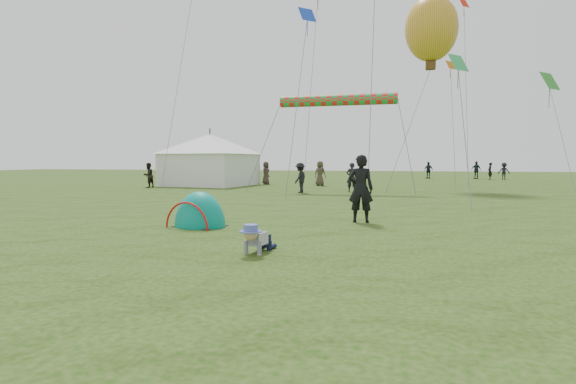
% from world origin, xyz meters
% --- Properties ---
extents(ground, '(140.00, 140.00, 0.00)m').
position_xyz_m(ground, '(0.00, 0.00, 0.00)').
color(ground, '#153D07').
extents(crawling_toddler, '(0.66, 0.85, 0.59)m').
position_xyz_m(crawling_toddler, '(-0.30, -0.69, 0.30)').
color(crawling_toddler, black).
rests_on(crawling_toddler, ground).
extents(popup_tent, '(1.71, 1.53, 1.88)m').
position_xyz_m(popup_tent, '(-2.85, 2.27, 0.00)').
color(popup_tent, '#03725F').
rests_on(popup_tent, ground).
extents(standing_adult, '(0.71, 0.46, 1.93)m').
position_xyz_m(standing_adult, '(1.26, 4.11, 0.97)').
color(standing_adult, black).
rests_on(standing_adult, ground).
extents(event_marquee, '(6.37, 6.37, 3.91)m').
position_xyz_m(event_marquee, '(-10.81, 20.97, 1.96)').
color(event_marquee, white).
rests_on(event_marquee, ground).
extents(crowd_person_1, '(0.85, 0.95, 1.61)m').
position_xyz_m(crowd_person_1, '(-12.13, 21.46, 0.80)').
color(crowd_person_1, black).
rests_on(crowd_person_1, ground).
extents(crowd_person_2, '(1.05, 0.78, 1.65)m').
position_xyz_m(crowd_person_2, '(5.04, 37.45, 0.83)').
color(crowd_person_2, black).
rests_on(crowd_person_2, ground).
extents(crowd_person_3, '(1.13, 0.81, 1.58)m').
position_xyz_m(crowd_person_3, '(11.69, 36.54, 0.79)').
color(crowd_person_3, black).
rests_on(crowd_person_3, ground).
extents(crowd_person_4, '(0.60, 0.86, 1.68)m').
position_xyz_m(crowd_person_4, '(-7.35, 23.20, 0.84)').
color(crowd_person_4, '#3E2D2A').
rests_on(crowd_person_4, ground).
extents(crowd_person_5, '(1.61, 1.40, 1.75)m').
position_xyz_m(crowd_person_5, '(-13.30, 36.21, 0.88)').
color(crowd_person_5, '#242E3B').
rests_on(crowd_person_5, ground).
extents(crowd_person_6, '(0.49, 0.64, 1.58)m').
position_xyz_m(crowd_person_6, '(10.43, 36.28, 0.79)').
color(crowd_person_6, black).
rests_on(crowd_person_6, ground).
extents(crowd_person_7, '(0.77, 0.90, 1.62)m').
position_xyz_m(crowd_person_7, '(-13.62, 17.45, 0.81)').
color(crowd_person_7, black).
rests_on(crowd_person_7, ground).
extents(crowd_person_8, '(0.70, 1.12, 1.78)m').
position_xyz_m(crowd_person_8, '(-17.38, 26.90, 0.89)').
color(crowd_person_8, black).
rests_on(crowd_person_8, ground).
extents(crowd_person_10, '(0.97, 0.76, 1.73)m').
position_xyz_m(crowd_person_10, '(-3.11, 22.30, 0.87)').
color(crowd_person_10, '#41372A').
rests_on(crowd_person_10, ground).
extents(crowd_person_12, '(0.64, 0.45, 1.65)m').
position_xyz_m(crowd_person_12, '(-0.30, 16.54, 0.82)').
color(crowd_person_12, black).
rests_on(crowd_person_12, ground).
extents(crowd_person_14, '(1.05, 0.94, 1.71)m').
position_xyz_m(crowd_person_14, '(9.42, 37.54, 0.86)').
color(crowd_person_14, '#1D292F').
rests_on(crowd_person_14, ground).
extents(crowd_person_15, '(0.81, 1.16, 1.65)m').
position_xyz_m(crowd_person_15, '(-2.97, 15.25, 0.82)').
color(crowd_person_15, black).
rests_on(crowd_person_15, ground).
extents(crowd_person_16, '(0.70, 0.88, 1.58)m').
position_xyz_m(crowd_person_16, '(-20.01, 36.53, 0.79)').
color(crowd_person_16, '#453B31').
rests_on(crowd_person_16, ground).
extents(balloon_kite, '(3.24, 3.24, 4.54)m').
position_xyz_m(balloon_kite, '(4.09, 21.31, 9.77)').
color(balloon_kite, yellow).
extents(rainbow_tube_kite, '(6.62, 0.64, 0.64)m').
position_xyz_m(rainbow_tube_kite, '(-1.17, 16.85, 5.18)').
color(rainbow_tube_kite, red).
extents(diamond_kite_1, '(0.79, 0.79, 0.64)m').
position_xyz_m(diamond_kite_1, '(5.78, 26.46, 8.73)').
color(diamond_kite_1, orange).
extents(diamond_kite_3, '(0.97, 0.97, 0.79)m').
position_xyz_m(diamond_kite_3, '(4.78, 12.88, 6.13)').
color(diamond_kite_3, green).
extents(diamond_kite_4, '(1.03, 1.03, 0.84)m').
position_xyz_m(diamond_kite_4, '(-2.93, 16.83, 10.04)').
color(diamond_kite_4, blue).
extents(diamond_kite_6, '(0.86, 0.86, 0.70)m').
position_xyz_m(diamond_kite_6, '(6.96, 29.43, 14.03)').
color(diamond_kite_6, red).
extents(diamond_kite_9, '(1.37, 1.37, 1.12)m').
position_xyz_m(diamond_kite_9, '(11.14, 22.19, 6.63)').
color(diamond_kite_9, green).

